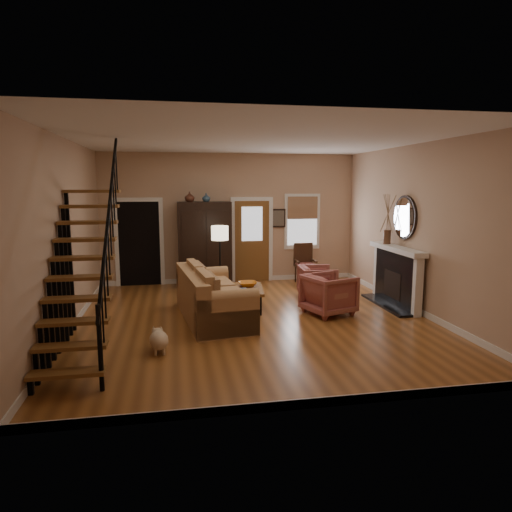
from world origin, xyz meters
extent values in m
plane|color=#985826|center=(0.00, 0.00, 0.00)|extent=(7.00, 7.00, 0.00)
plane|color=white|center=(0.00, 0.00, 3.30)|extent=(7.00, 7.00, 0.00)
cube|color=tan|center=(0.00, 3.50, 1.65)|extent=(6.50, 0.04, 3.30)
cube|color=tan|center=(-3.25, 0.00, 1.65)|extent=(0.04, 7.00, 3.30)
cube|color=tan|center=(3.25, 0.00, 1.65)|extent=(0.04, 7.00, 3.30)
cube|color=black|center=(-2.30, 3.65, 1.05)|extent=(1.00, 0.36, 2.10)
cube|color=brown|center=(0.55, 3.48, 1.05)|extent=(0.90, 0.06, 2.10)
cube|color=silver|center=(1.90, 3.47, 1.55)|extent=(0.96, 0.06, 1.46)
cube|color=black|center=(3.13, 0.50, 0.57)|extent=(0.24, 1.60, 1.15)
cube|color=white|center=(3.07, 0.50, 1.20)|extent=(0.30, 1.95, 0.10)
cylinder|color=silver|center=(3.20, 0.50, 1.85)|extent=(0.05, 0.90, 0.90)
imported|color=#4C2619|center=(-1.05, 3.05, 2.22)|extent=(0.24, 0.24, 0.25)
imported|color=#334C60|center=(-0.65, 3.05, 2.21)|extent=(0.20, 0.20, 0.21)
imported|color=orange|center=(0.02, 0.94, 0.48)|extent=(0.39, 0.39, 0.10)
imported|color=maroon|center=(1.50, 0.14, 0.40)|extent=(1.10, 1.08, 0.79)
imported|color=maroon|center=(1.70, 1.48, 0.36)|extent=(0.83, 0.81, 0.71)
camera|label=1|loc=(-1.45, -8.14, 2.50)|focal=32.00mm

